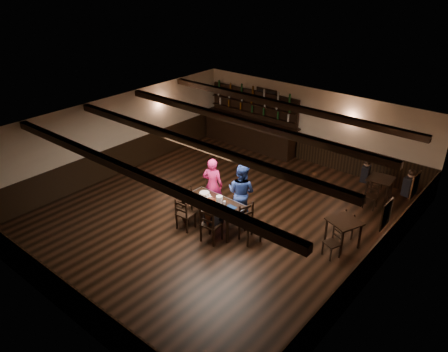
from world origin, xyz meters
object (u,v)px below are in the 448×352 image
Objects in this scene: dining_table at (214,204)px; chair_near_right at (209,223)px; bar_counter at (250,129)px; woman_pink at (213,185)px; man_blue at (241,192)px; chair_near_left at (184,212)px; cake at (204,194)px.

dining_table is 0.79m from chair_near_right.
woman_pink is at bearing -65.81° from bar_counter.
man_blue is at bearing 165.81° from woman_pink.
chair_near_left is 0.22× the size of bar_counter.
chair_near_left is 1.69m from man_blue.
chair_near_right is 0.60× the size of man_blue.
chair_near_right is 0.25× the size of bar_counter.
bar_counter is at bearing -62.87° from man_blue.
dining_table is 1.03× the size of man_blue.
chair_near_right is 1.45m from man_blue.
chair_near_right is 0.62× the size of woman_pink.
dining_table is 0.87m from woman_pink.
woman_pink is at bearing 128.12° from chair_near_right.
chair_near_left is 0.93m from chair_near_right.
man_blue reaches higher than chair_near_left.
man_blue is (0.36, 0.76, 0.17)m from dining_table.
bar_counter reaches higher than chair_near_left.
chair_near_right is 1.17m from cake.
dining_table is 0.46m from cake.
chair_near_right reaches higher than dining_table.
chair_near_right is at bearing 0.07° from chair_near_left.
chair_near_right is at bearing -62.37° from bar_counter.
chair_near_right is at bearing 105.84° from woman_pink.
woman_pink is at bearing 106.82° from cake.
man_blue reaches higher than cake.
man_blue is 5.33m from bar_counter.
chair_near_right is (0.93, 0.00, 0.05)m from chair_near_left.
dining_table is at bearing -63.06° from bar_counter.
bar_counter is at bearing 113.46° from cake.
bar_counter is (-2.20, 5.07, -0.07)m from cake.
dining_table is 1.73× the size of chair_near_right.
chair_near_left is at bearing -179.93° from chair_near_right.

